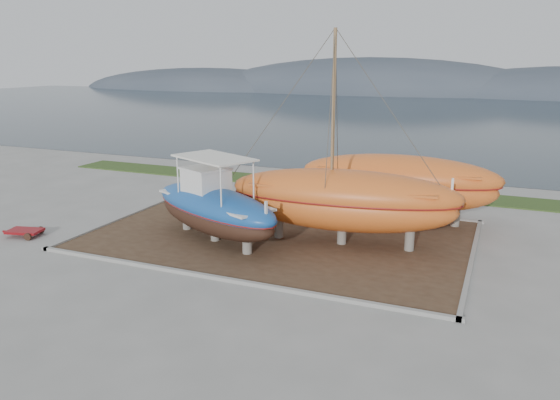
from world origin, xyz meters
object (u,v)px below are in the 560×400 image
at_px(blue_caique, 214,199).
at_px(white_dinghy, 199,203).
at_px(orange_sailboat, 345,141).
at_px(orange_bare_hull, 398,189).
at_px(red_trailer, 25,233).

height_order(blue_caique, white_dinghy, blue_caique).
height_order(orange_sailboat, orange_bare_hull, orange_sailboat).
relative_size(white_dinghy, orange_bare_hull, 0.38).
height_order(orange_bare_hull, red_trailer, orange_bare_hull).
relative_size(blue_caique, orange_bare_hull, 0.80).
xyz_separation_m(white_dinghy, orange_sailboat, (8.95, -1.96, 4.31)).
height_order(white_dinghy, red_trailer, white_dinghy).
bearing_deg(red_trailer, white_dinghy, 35.46).
distance_m(blue_caique, red_trailer, 9.77).
bearing_deg(orange_sailboat, orange_bare_hull, 66.20).
bearing_deg(white_dinghy, orange_sailboat, -12.53).
xyz_separation_m(white_dinghy, red_trailer, (-5.93, -6.83, -0.49)).
distance_m(white_dinghy, orange_sailboat, 10.12).
distance_m(white_dinghy, red_trailer, 9.06).
bearing_deg(white_dinghy, orange_bare_hull, 15.30).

